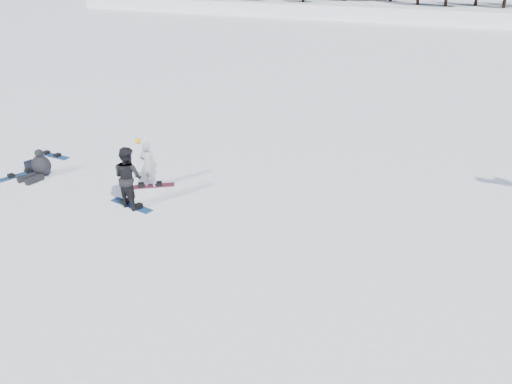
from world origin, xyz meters
TOP-DOWN VIEW (x-y plane):
  - ground at (0.00, 0.00)m, footprint 420.00×420.00m
  - alpine_backdrop at (-11.72, 189.16)m, footprint 412.50×227.00m
  - snowboarder_woman at (0.80, 1.21)m, footprint 0.61×0.47m
  - snowboarder_man at (1.12, -0.12)m, footprint 1.00×0.85m
  - seated_rider at (-2.92, 0.33)m, footprint 0.78×1.16m
  - gear_bag at (-3.62, 0.59)m, footprint 0.50×0.39m
  - snowboard_woman at (0.80, 1.22)m, footprint 1.38×1.11m
  - snowboard_man at (1.12, -0.12)m, footprint 1.53×0.52m
  - snowboard_loose_c at (-4.06, 1.87)m, footprint 1.51×0.33m
  - snowboard_loose_a at (-3.63, 0.08)m, footprint 0.72×1.51m

SIDE VIEW (x-z plane):
  - alpine_backdrop at x=-11.72m, z-range -40.57..12.63m
  - ground at x=0.00m, z-range 0.00..0.00m
  - snowboard_woman at x=0.80m, z-range 0.00..0.03m
  - snowboard_man at x=1.12m, z-range 0.00..0.03m
  - snowboard_loose_c at x=-4.06m, z-range 0.00..0.03m
  - snowboard_loose_a at x=-3.63m, z-range 0.00..0.03m
  - gear_bag at x=-3.62m, z-range 0.00..0.30m
  - seated_rider at x=-2.92m, z-range -0.11..0.82m
  - snowboarder_woman at x=0.80m, z-range -0.05..1.56m
  - snowboarder_man at x=1.12m, z-range 0.00..1.81m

